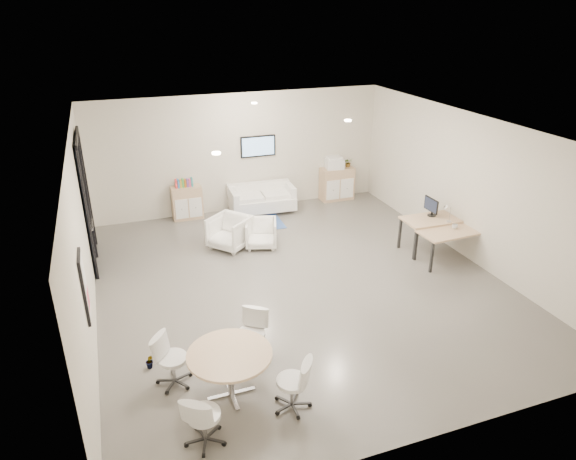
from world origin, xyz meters
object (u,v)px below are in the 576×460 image
at_px(sideboard_left, 187,203).
at_px(sideboard_right, 337,184).
at_px(armchair_right, 261,232).
at_px(armchair_left, 229,231).
at_px(round_table, 230,358).
at_px(desk_front, 451,234).
at_px(desk_rear, 435,221).
at_px(loveseat, 262,199).

xyz_separation_m(sideboard_left, sideboard_right, (4.38, -0.03, 0.03)).
bearing_deg(armchair_right, sideboard_left, 137.28).
bearing_deg(armchair_right, sideboard_right, 55.11).
height_order(armchair_left, round_table, armchair_left).
distance_m(armchair_right, desk_front, 4.30).
bearing_deg(desk_rear, sideboard_right, 101.63).
bearing_deg(round_table, sideboard_right, 54.79).
relative_size(armchair_left, desk_rear, 0.56).
bearing_deg(armchair_left, armchair_right, 33.75).
distance_m(sideboard_right, armchair_right, 3.83).
relative_size(loveseat, desk_front, 1.24).
xyz_separation_m(desk_rear, round_table, (-5.66, -3.19, -0.04)).
distance_m(desk_rear, round_table, 6.50).
bearing_deg(sideboard_right, desk_rear, -79.70).
xyz_separation_m(sideboard_left, armchair_right, (1.33, -2.35, -0.08)).
relative_size(sideboard_left, desk_front, 0.61).
bearing_deg(round_table, armchair_left, 76.17).
xyz_separation_m(sideboard_right, loveseat, (-2.36, -0.19, -0.12)).
bearing_deg(round_table, armchair_right, 67.81).
bearing_deg(armchair_left, sideboard_left, 155.97).
relative_size(loveseat, round_table, 1.47).
xyz_separation_m(sideboard_left, loveseat, (2.01, -0.21, -0.08)).
distance_m(armchair_right, round_table, 5.09).
height_order(desk_front, round_table, round_table).
bearing_deg(desk_front, loveseat, 122.13).
bearing_deg(round_table, desk_front, 24.28).
distance_m(armchair_left, armchair_right, 0.74).
bearing_deg(desk_rear, sideboard_left, 144.04).
relative_size(sideboard_right, armchair_right, 1.31).
relative_size(armchair_left, armchair_right, 1.17).
distance_m(armchair_left, round_table, 5.06).
xyz_separation_m(armchair_right, round_table, (-1.92, -4.70, 0.30)).
xyz_separation_m(loveseat, desk_rear, (3.06, -3.65, 0.35)).
relative_size(armchair_right, desk_rear, 0.48).
relative_size(armchair_right, round_table, 0.60).
distance_m(sideboard_right, loveseat, 2.38).
relative_size(loveseat, armchair_right, 2.47).
bearing_deg(round_table, loveseat, 69.22).
height_order(loveseat, armchair_left, armchair_left).
bearing_deg(armchair_left, desk_front, 21.54).
relative_size(sideboard_right, desk_front, 0.66).
height_order(sideboard_left, loveseat, sideboard_left).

